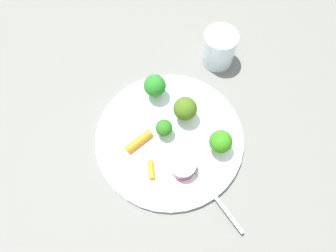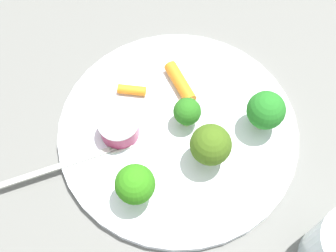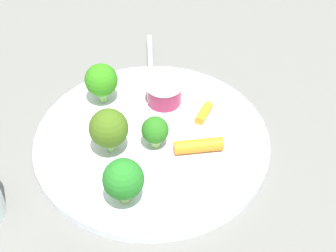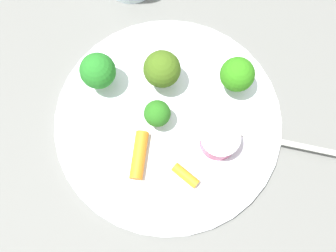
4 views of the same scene
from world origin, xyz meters
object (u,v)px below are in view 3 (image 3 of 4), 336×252
at_px(broccoli_floret_2, 101,80).
at_px(sauce_cup, 164,93).
at_px(broccoli_floret_0, 123,180).
at_px(fork, 150,69).
at_px(broccoli_floret_1, 155,131).
at_px(carrot_stick_0, 204,113).
at_px(plate, 152,141).
at_px(broccoli_floret_3, 109,128).
at_px(carrot_stick_1, 199,145).

bearing_deg(broccoli_floret_2, sauce_cup, 109.18).
relative_size(broccoli_floret_0, fork, 0.38).
bearing_deg(broccoli_floret_1, broccoli_floret_2, -118.59).
bearing_deg(carrot_stick_0, broccoli_floret_2, -82.59).
height_order(plate, broccoli_floret_3, broccoli_floret_3).
distance_m(broccoli_floret_0, broccoli_floret_2, 0.17).
xyz_separation_m(broccoli_floret_2, fork, (-0.08, 0.03, -0.03)).
xyz_separation_m(plate, broccoli_floret_3, (0.04, -0.04, 0.04)).
bearing_deg(broccoli_floret_3, plate, 133.63).
bearing_deg(plate, sauce_cup, -171.48).
relative_size(plate, fork, 1.91).
xyz_separation_m(broccoli_floret_1, broccoli_floret_2, (-0.05, -0.10, 0.01)).
bearing_deg(carrot_stick_1, carrot_stick_0, -167.68).
bearing_deg(broccoli_floret_1, carrot_stick_0, 150.79).
relative_size(broccoli_floret_3, carrot_stick_0, 1.70).
height_order(broccoli_floret_3, carrot_stick_0, broccoli_floret_3).
xyz_separation_m(plate, carrot_stick_0, (-0.06, 0.05, 0.01)).
bearing_deg(carrot_stick_0, plate, -38.62).
distance_m(sauce_cup, broccoli_floret_1, 0.08).
xyz_separation_m(sauce_cup, carrot_stick_1, (0.07, 0.07, -0.01)).
height_order(broccoli_floret_0, broccoli_floret_3, broccoli_floret_3).
relative_size(broccoli_floret_3, fork, 0.39).
height_order(sauce_cup, carrot_stick_1, sauce_cup).
distance_m(broccoli_floret_0, carrot_stick_0, 0.17).
xyz_separation_m(plate, broccoli_floret_2, (-0.04, -0.09, 0.04)).
distance_m(broccoli_floret_0, broccoli_floret_3, 0.08).
relative_size(broccoli_floret_0, carrot_stick_0, 1.66).
bearing_deg(plate, fork, -156.87).
distance_m(broccoli_floret_3, fork, 0.17).
bearing_deg(sauce_cup, carrot_stick_1, 46.39).
bearing_deg(fork, carrot_stick_1, 42.69).
distance_m(plate, broccoli_floret_0, 0.11).
height_order(carrot_stick_0, fork, carrot_stick_0).
distance_m(sauce_cup, broccoli_floret_2, 0.08).
bearing_deg(carrot_stick_1, broccoli_floret_3, -69.07).
height_order(plate, fork, fork).
bearing_deg(carrot_stick_0, carrot_stick_1, 12.32).
height_order(broccoli_floret_2, fork, broccoli_floret_2).
relative_size(sauce_cup, broccoli_floret_3, 0.80).
bearing_deg(broccoli_floret_3, carrot_stick_1, 110.93).
bearing_deg(fork, sauce_cup, 37.54).
distance_m(broccoli_floret_1, carrot_stick_1, 0.06).
bearing_deg(carrot_stick_1, sauce_cup, -133.61).
relative_size(carrot_stick_1, fork, 0.39).
bearing_deg(broccoli_floret_0, fork, -164.42).
xyz_separation_m(broccoli_floret_1, carrot_stick_1, (-0.01, 0.05, -0.02)).
xyz_separation_m(broccoli_floret_0, carrot_stick_1, (-0.10, 0.05, -0.03)).
bearing_deg(broccoli_floret_3, sauce_cup, 165.19).
height_order(plate, sauce_cup, sauce_cup).
height_order(broccoli_floret_2, carrot_stick_0, broccoli_floret_2).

